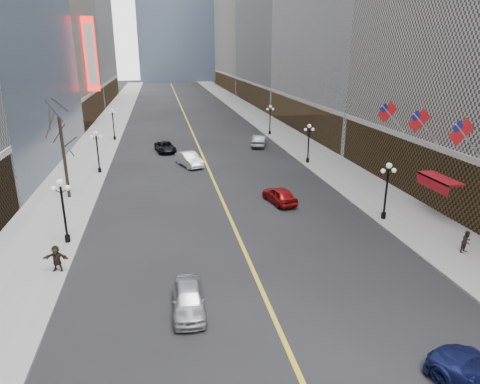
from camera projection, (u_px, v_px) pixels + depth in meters
name	position (u px, v px, depth m)	size (l,w,h in m)	color
sidewalk_east	(277.00, 130.00, 71.37)	(6.00, 230.00, 0.15)	gray
sidewalk_west	(103.00, 136.00, 66.50)	(6.00, 230.00, 0.15)	gray
lane_line	(188.00, 123.00, 78.28)	(0.25, 200.00, 0.02)	gold
streetlamp_east_1	(387.00, 185.00, 32.79)	(1.26, 0.44, 4.52)	black
streetlamp_east_2	(309.00, 139.00, 49.58)	(1.26, 0.44, 4.52)	black
streetlamp_east_3	(270.00, 117.00, 66.37)	(1.26, 0.44, 4.52)	black
streetlamp_west_1	(63.00, 204.00, 28.68)	(1.26, 0.44, 4.52)	black
streetlamp_west_2	(97.00, 147.00, 45.47)	(1.26, 0.44, 4.52)	black
streetlamp_west_3	(113.00, 121.00, 62.26)	(1.26, 0.44, 4.52)	black
flag_3	(463.00, 134.00, 29.22)	(2.87, 0.12, 2.87)	#B2B2B7
flag_4	(421.00, 123.00, 33.88)	(2.87, 0.12, 2.87)	#B2B2B7
flag_5	(389.00, 114.00, 38.55)	(2.87, 0.12, 2.87)	#B2B2B7
awning_c	(438.00, 180.00, 33.49)	(1.40, 4.00, 0.93)	maroon
theatre_marquee	(91.00, 55.00, 71.72)	(2.00, 0.55, 12.00)	red
tree_west_far	(61.00, 130.00, 36.66)	(3.60, 3.60, 7.92)	#2D231C
car_nb_near	(189.00, 299.00, 21.79)	(1.67, 4.15, 1.42)	#AFB2B7
car_nb_mid	(189.00, 159.00, 49.16)	(1.68, 4.81, 1.59)	silver
car_nb_far	(165.00, 147.00, 55.98)	(2.23, 4.84, 1.35)	black
car_sb_mid	(280.00, 195.00, 37.28)	(1.72, 4.28, 1.46)	maroon
car_sb_far	(259.00, 141.00, 59.17)	(1.72, 4.93, 1.62)	#4B5052
ped_east_walk	(467.00, 242.00, 27.80)	(0.73, 0.40, 1.51)	black
ped_west_far	(56.00, 258.00, 25.44)	(1.53, 0.44, 1.65)	black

